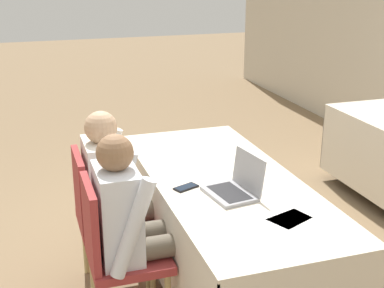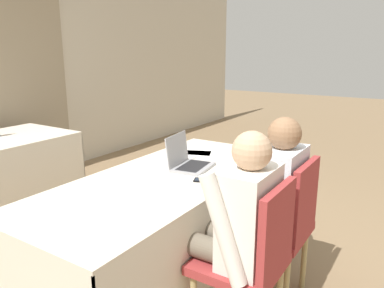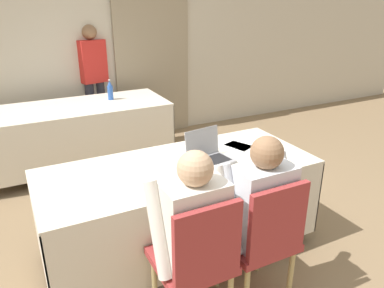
{
  "view_description": "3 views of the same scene",
  "coord_description": "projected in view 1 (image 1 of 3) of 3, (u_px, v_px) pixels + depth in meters",
  "views": [
    {
      "loc": [
        2.85,
        -1.14,
        2.04
      ],
      "look_at": [
        0.0,
        -0.21,
        1.01
      ],
      "focal_mm": 50.0,
      "sensor_mm": 36.0,
      "label": 1
    },
    {
      "loc": [
        -1.88,
        -1.43,
        1.56
      ],
      "look_at": [
        0.0,
        -0.21,
        1.01
      ],
      "focal_mm": 35.0,
      "sensor_mm": 36.0,
      "label": 2
    },
    {
      "loc": [
        -1.06,
        -2.3,
        1.94
      ],
      "look_at": [
        0.0,
        -0.21,
        1.01
      ],
      "focal_mm": 35.0,
      "sensor_mm": 36.0,
      "label": 3
    }
  ],
  "objects": [
    {
      "name": "person_white_shirt",
      "position": [
        132.0,
        221.0,
        2.94
      ],
      "size": [
        0.5,
        0.52,
        1.19
      ],
      "rotation": [
        0.0,
        0.0,
        3.14
      ],
      "color": "#665B4C",
      "rests_on": "ground_plane"
    },
    {
      "name": "laptop",
      "position": [
        235.0,
        187.0,
        3.08
      ],
      "size": [
        0.34,
        0.3,
        0.24
      ],
      "rotation": [
        0.0,
        0.0,
        0.15
      ],
      "color": "#99999E",
      "rests_on": "conference_table_near"
    },
    {
      "name": "paper_left_edge",
      "position": [
        289.0,
        223.0,
        2.75
      ],
      "size": [
        0.29,
        0.35,
        0.0
      ],
      "rotation": [
        0.0,
        0.0,
        0.33
      ],
      "color": "white",
      "rests_on": "conference_table_near"
    },
    {
      "name": "chair_near_right",
      "position": [
        115.0,
        249.0,
        2.97
      ],
      "size": [
        0.44,
        0.44,
        0.93
      ],
      "rotation": [
        0.0,
        0.0,
        3.14
      ],
      "color": "tan",
      "rests_on": "ground_plane"
    },
    {
      "name": "chair_near_left",
      "position": [
        102.0,
        213.0,
        3.39
      ],
      "size": [
        0.44,
        0.44,
        0.93
      ],
      "rotation": [
        0.0,
        0.0,
        3.14
      ],
      "color": "tan",
      "rests_on": "ground_plane"
    },
    {
      "name": "paper_beside_laptop",
      "position": [
        193.0,
        145.0,
        3.92
      ],
      "size": [
        0.29,
        0.35,
        0.0
      ],
      "rotation": [
        0.0,
        0.0,
        0.32
      ],
      "color": "white",
      "rests_on": "conference_table_near"
    },
    {
      "name": "paper_centre_table",
      "position": [
        290.0,
        214.0,
        2.85
      ],
      "size": [
        0.31,
        0.36,
        0.0
      ],
      "rotation": [
        0.0,
        0.0,
        0.42
      ],
      "color": "white",
      "rests_on": "conference_table_near"
    },
    {
      "name": "ground_plane",
      "position": [
        223.0,
        283.0,
        3.56
      ],
      "size": [
        24.0,
        24.0,
        0.0
      ],
      "primitive_type": "plane",
      "color": "#846B4C"
    },
    {
      "name": "person_checkered_shirt",
      "position": [
        117.0,
        188.0,
        3.37
      ],
      "size": [
        0.5,
        0.52,
        1.19
      ],
      "rotation": [
        0.0,
        0.0,
        3.14
      ],
      "color": "#665B4C",
      "rests_on": "ground_plane"
    },
    {
      "name": "cell_phone",
      "position": [
        186.0,
        187.0,
        3.17
      ],
      "size": [
        0.12,
        0.16,
        0.01
      ],
      "rotation": [
        0.0,
        0.0,
        0.39
      ],
      "color": "black",
      "rests_on": "conference_table_near"
    },
    {
      "name": "conference_table_near",
      "position": [
        224.0,
        204.0,
        3.37
      ],
      "size": [
        2.07,
        0.87,
        0.76
      ],
      "color": "beige",
      "rests_on": "ground_plane"
    }
  ]
}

